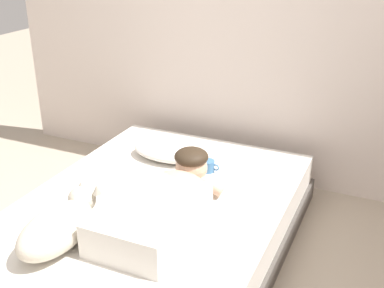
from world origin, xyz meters
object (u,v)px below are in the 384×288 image
person_lying (163,203)px  dog (60,225)px  cell_phone (99,240)px  coffee_cup (208,166)px  pillow (170,151)px  bed (156,225)px

person_lying → dog: size_ratio=1.60×
cell_phone → dog: bearing=-148.8°
cell_phone → coffee_cup: bearing=77.6°
pillow → dog: dog is taller
dog → person_lying: bearing=47.3°
bed → person_lying: 0.35m
bed → person_lying: (0.14, -0.17, 0.28)m
dog → coffee_cup: 1.09m
person_lying → cell_phone: size_ratio=6.57×
coffee_cup → cell_phone: (-0.20, -0.93, -0.03)m
coffee_cup → cell_phone: 0.95m
person_lying → cell_phone: (-0.21, -0.30, -0.10)m
pillow → coffee_cup: pillow is taller
person_lying → cell_phone: bearing=-124.6°
pillow → dog: bearing=-92.4°
dog → cell_phone: bearing=31.2°
person_lying → dog: 0.54m
bed → cell_phone: size_ratio=14.31×
bed → coffee_cup: 0.53m
person_lying → bed: bearing=130.4°
person_lying → cell_phone: 0.38m
pillow → dog: (-0.05, -1.10, 0.05)m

